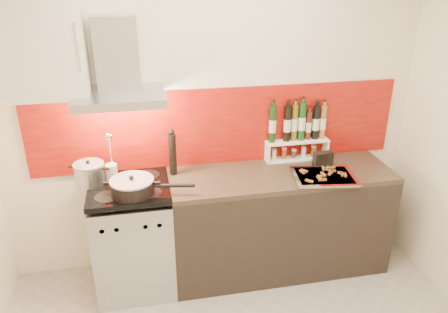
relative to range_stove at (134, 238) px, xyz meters
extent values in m
cube|color=silver|center=(0.70, 0.30, 0.86)|extent=(3.40, 0.02, 2.60)
cube|color=maroon|center=(0.75, 0.29, 0.78)|extent=(3.00, 0.02, 0.64)
cube|color=#B7B7BA|center=(0.00, 0.00, -0.02)|extent=(0.60, 0.60, 0.84)
cube|color=black|center=(0.00, -0.28, -0.11)|extent=(0.50, 0.02, 0.40)
cube|color=#B7B7BA|center=(0.00, -0.28, 0.28)|extent=(0.56, 0.02, 0.12)
cube|color=#FF190C|center=(0.00, -0.29, 0.28)|extent=(0.10, 0.01, 0.04)
cube|color=black|center=(0.00, 0.00, 0.45)|extent=(0.60, 0.60, 0.04)
cube|color=black|center=(1.20, 0.00, -0.01)|extent=(1.80, 0.60, 0.86)
cube|color=#32251E|center=(1.20, 0.00, 0.44)|extent=(1.80, 0.60, 0.04)
cube|color=#B7B7BA|center=(0.00, 0.05, 1.14)|extent=(0.62, 0.50, 0.06)
cube|color=#B7B7BA|center=(0.00, 0.20, 1.42)|extent=(0.30, 0.18, 0.50)
sphere|color=#FFD18C|center=(-0.15, 0.05, 1.10)|extent=(0.07, 0.07, 0.07)
sphere|color=#FFD18C|center=(0.15, 0.05, 1.10)|extent=(0.07, 0.07, 0.07)
cube|color=silver|center=(-0.55, 0.13, 1.51)|extent=(0.70, 0.35, 0.72)
cylinder|color=#B7B7BA|center=(-0.28, 0.09, 0.55)|extent=(0.22, 0.22, 0.15)
cylinder|color=#99999E|center=(-0.28, 0.09, 0.63)|extent=(0.23, 0.23, 0.01)
sphere|color=black|center=(-0.28, 0.09, 0.65)|extent=(0.03, 0.03, 0.03)
cylinder|color=black|center=(0.03, -0.13, 0.52)|extent=(0.31, 0.31, 0.10)
cylinder|color=#99999E|center=(0.03, -0.13, 0.57)|extent=(0.32, 0.32, 0.01)
sphere|color=black|center=(0.03, -0.13, 0.60)|extent=(0.03, 0.03, 0.03)
cylinder|color=black|center=(0.33, -0.18, 0.53)|extent=(0.30, 0.08, 0.03)
cylinder|color=silver|center=(-0.12, 0.10, 0.53)|extent=(0.09, 0.09, 0.15)
cylinder|color=silver|center=(-0.11, 0.10, 0.73)|extent=(0.01, 0.07, 0.27)
sphere|color=silver|center=(-0.11, 0.04, 0.85)|extent=(0.06, 0.06, 0.06)
cylinder|color=black|center=(0.35, 0.15, 0.63)|extent=(0.06, 0.06, 0.34)
sphere|color=black|center=(0.35, 0.15, 0.81)|extent=(0.05, 0.05, 0.05)
cube|color=white|center=(1.40, 0.24, 0.47)|extent=(0.54, 0.15, 0.01)
cube|color=white|center=(1.14, 0.24, 0.54)|extent=(0.02, 0.15, 0.15)
cube|color=white|center=(1.66, 0.24, 0.54)|extent=(0.01, 0.15, 0.15)
cube|color=white|center=(1.40, 0.24, 0.63)|extent=(0.54, 0.15, 0.02)
cylinder|color=black|center=(1.18, 0.24, 0.79)|extent=(0.06, 0.06, 0.31)
cylinder|color=black|center=(1.31, 0.24, 0.78)|extent=(0.06, 0.06, 0.30)
cylinder|color=brown|center=(1.37, 0.24, 0.78)|extent=(0.05, 0.05, 0.30)
cylinder|color=#153B17|center=(1.43, 0.24, 0.79)|extent=(0.06, 0.06, 0.32)
cylinder|color=#462112|center=(1.50, 0.24, 0.75)|extent=(0.05, 0.05, 0.24)
cylinder|color=black|center=(1.56, 0.24, 0.78)|extent=(0.06, 0.06, 0.29)
cylinder|color=brown|center=(1.62, 0.24, 0.77)|extent=(0.05, 0.05, 0.28)
cylinder|color=beige|center=(1.21, 0.24, 0.51)|extent=(0.04, 0.04, 0.08)
cylinder|color=#A5411B|center=(1.30, 0.24, 0.52)|extent=(0.04, 0.04, 0.08)
cylinder|color=#453722|center=(1.38, 0.24, 0.50)|extent=(0.04, 0.04, 0.06)
cylinder|color=silver|center=(1.47, 0.24, 0.51)|extent=(0.04, 0.04, 0.07)
cylinder|color=brown|center=(1.56, 0.24, 0.51)|extent=(0.04, 0.04, 0.08)
cube|color=black|center=(1.56, 0.05, 0.52)|extent=(0.16, 0.08, 0.14)
cube|color=silver|center=(1.49, -0.15, 0.47)|extent=(0.50, 0.41, 0.01)
cube|color=silver|center=(1.49, -0.15, 0.48)|extent=(0.52, 0.43, 0.01)
cube|color=red|center=(1.49, -0.15, 0.48)|extent=(0.45, 0.36, 0.01)
cube|color=brown|center=(1.58, -0.11, 0.49)|extent=(0.05, 0.06, 0.02)
cube|color=brown|center=(1.46, -0.17, 0.49)|extent=(0.06, 0.03, 0.02)
cube|color=brown|center=(1.63, -0.17, 0.49)|extent=(0.03, 0.06, 0.02)
cube|color=brown|center=(1.49, -0.14, 0.49)|extent=(0.02, 0.06, 0.02)
cube|color=brown|center=(1.60, -0.05, 0.49)|extent=(0.06, 0.03, 0.02)
cube|color=brown|center=(1.43, -0.21, 0.49)|extent=(0.03, 0.06, 0.02)
cube|color=brown|center=(1.64, -0.16, 0.49)|extent=(0.05, 0.06, 0.02)
cube|color=brown|center=(1.65, -0.19, 0.49)|extent=(0.03, 0.06, 0.02)
cube|color=brown|center=(1.56, -0.05, 0.49)|extent=(0.05, 0.06, 0.02)
cube|color=brown|center=(1.44, -0.23, 0.49)|extent=(0.06, 0.02, 0.02)
cube|color=brown|center=(1.58, -0.10, 0.49)|extent=(0.06, 0.03, 0.02)
cube|color=brown|center=(1.34, -0.07, 0.49)|extent=(0.03, 0.06, 0.02)
cube|color=brown|center=(1.34, -0.23, 0.49)|extent=(0.06, 0.05, 0.02)
cube|color=brown|center=(1.53, -0.05, 0.49)|extent=(0.03, 0.06, 0.02)
cube|color=brown|center=(1.37, -0.06, 0.49)|extent=(0.05, 0.06, 0.02)
cube|color=brown|center=(1.55, -0.14, 0.49)|extent=(0.06, 0.05, 0.02)
camera|label=1|loc=(0.13, -2.98, 1.99)|focal=35.00mm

